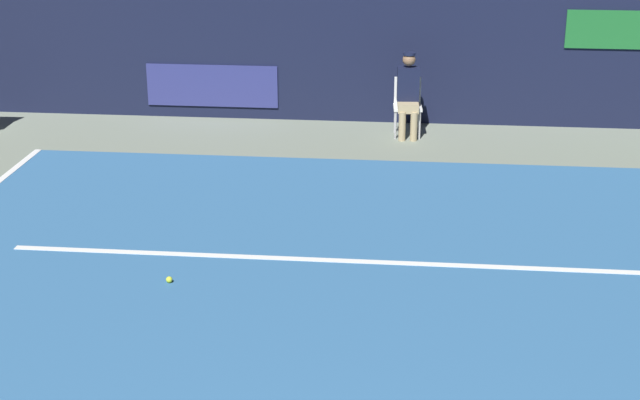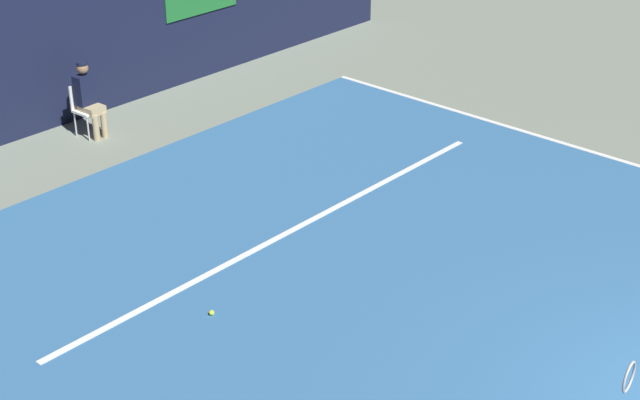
% 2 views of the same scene
% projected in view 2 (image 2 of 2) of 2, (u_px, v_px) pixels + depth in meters
% --- Properties ---
extents(ground_plane, '(33.93, 33.93, 0.00)m').
position_uv_depth(ground_plane, '(402.00, 280.00, 12.50)').
color(ground_plane, gray).
extents(court_surface, '(10.73, 11.18, 0.01)m').
position_uv_depth(court_surface, '(402.00, 279.00, 12.49)').
color(court_surface, '#336699').
rests_on(court_surface, ground).
extents(line_sideline_left, '(0.10, 11.18, 0.01)m').
position_uv_depth(line_sideline_left, '(597.00, 153.00, 16.01)').
color(line_sideline_left, white).
rests_on(line_sideline_left, court_surface).
extents(line_service, '(8.37, 0.10, 0.01)m').
position_uv_depth(line_service, '(292.00, 230.00, 13.65)').
color(line_service, white).
rests_on(line_service, court_surface).
extents(back_wall, '(17.55, 0.33, 2.60)m').
position_uv_depth(back_wall, '(43.00, 55.00, 16.56)').
color(back_wall, '#141933').
rests_on(back_wall, ground).
extents(line_judge_on_chair, '(0.46, 0.55, 1.32)m').
position_uv_depth(line_judge_on_chair, '(88.00, 98.00, 16.41)').
color(line_judge_on_chair, white).
rests_on(line_judge_on_chair, ground).
extents(tennis_ball, '(0.07, 0.07, 0.07)m').
position_uv_depth(tennis_ball, '(212.00, 313.00, 11.74)').
color(tennis_ball, '#CCE033').
rests_on(tennis_ball, court_surface).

